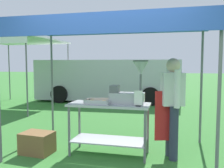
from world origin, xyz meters
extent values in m
plane|color=#33702D|center=(0.00, 6.00, 0.00)|extent=(70.00, 70.00, 0.00)
cylinder|color=slate|center=(1.42, 0.47, 1.07)|extent=(0.04, 0.04, 2.14)
cylinder|color=slate|center=(-1.70, 2.18, 1.07)|extent=(0.04, 0.04, 2.14)
cylinder|color=slate|center=(1.42, 2.18, 1.07)|extent=(0.04, 0.04, 2.14)
cube|color=blue|center=(-0.14, 1.33, 2.16)|extent=(3.32, 1.91, 0.05)
cube|color=blue|center=(-0.14, 0.38, 2.03)|extent=(3.32, 0.02, 0.24)
cube|color=#B7B7BC|center=(-0.14, 1.18, 0.85)|extent=(1.34, 0.56, 0.04)
cube|color=#B7B7BC|center=(-0.14, 1.18, 0.24)|extent=(1.23, 0.52, 0.02)
cylinder|color=slate|center=(-0.76, 0.94, 0.41)|extent=(0.04, 0.04, 0.83)
cylinder|color=slate|center=(0.48, 0.94, 0.41)|extent=(0.04, 0.04, 0.83)
cylinder|color=slate|center=(-0.76, 1.41, 0.41)|extent=(0.04, 0.04, 0.83)
cylinder|color=slate|center=(0.48, 1.41, 0.41)|extent=(0.04, 0.04, 0.83)
cube|color=#B7B7BC|center=(-0.31, 1.14, 0.87)|extent=(0.41, 0.30, 0.01)
cube|color=#B7B7BC|center=(-0.31, 1.00, 0.91)|extent=(0.41, 0.01, 0.06)
cube|color=#B7B7BC|center=(-0.31, 1.29, 0.91)|extent=(0.41, 0.01, 0.06)
cube|color=#B7B7BC|center=(-0.51, 1.14, 0.91)|extent=(0.01, 0.30, 0.06)
cube|color=#B7B7BC|center=(-0.11, 1.14, 0.91)|extent=(0.01, 0.30, 0.06)
torus|color=#EAB251|center=(-0.45, 1.12, 0.89)|extent=(0.11, 0.11, 0.03)
torus|color=#EAB251|center=(-0.36, 1.16, 0.89)|extent=(0.10, 0.10, 0.03)
torus|color=#EAB251|center=(-0.46, 1.23, 0.89)|extent=(0.10, 0.10, 0.03)
torus|color=#EAB251|center=(-0.29, 1.15, 0.89)|extent=(0.10, 0.10, 0.03)
torus|color=#EAB251|center=(-0.36, 1.07, 0.89)|extent=(0.10, 0.10, 0.03)
torus|color=#EAB251|center=(-0.24, 1.22, 0.89)|extent=(0.09, 0.09, 0.03)
torus|color=#EAB251|center=(-0.24, 1.08, 0.89)|extent=(0.10, 0.10, 0.03)
cube|color=#B7B7BC|center=(0.15, 1.26, 0.96)|extent=(0.56, 0.28, 0.18)
cube|color=slate|center=(-0.06, 1.26, 1.11)|extent=(0.14, 0.22, 0.12)
cylinder|color=slate|center=(0.37, 1.26, 1.20)|extent=(0.04, 0.04, 0.31)
cone|color=#B7B7BC|center=(0.37, 1.26, 1.46)|extent=(0.24, 0.24, 0.20)
cylinder|color=slate|center=(0.37, 1.26, 1.57)|extent=(0.25, 0.25, 0.02)
cube|color=black|center=(0.36, 1.03, 0.87)|extent=(0.08, 0.05, 0.02)
cube|color=white|center=(0.36, 1.03, 1.00)|extent=(0.13, 0.01, 0.23)
cylinder|color=#2D3347|center=(0.91, 1.18, 0.43)|extent=(0.14, 0.14, 0.86)
cylinder|color=#2D3347|center=(0.85, 1.37, 0.43)|extent=(0.14, 0.14, 0.86)
cube|color=silver|center=(0.88, 1.27, 1.12)|extent=(0.39, 0.31, 0.52)
cube|color=red|center=(0.76, 1.24, 0.69)|extent=(0.31, 0.11, 0.80)
cylinder|color=silver|center=(0.94, 1.06, 1.15)|extent=(0.11, 0.11, 0.58)
cylinder|color=silver|center=(0.82, 1.49, 1.15)|extent=(0.11, 0.11, 0.58)
sphere|color=beige|center=(0.88, 1.27, 1.50)|extent=(0.22, 0.22, 0.22)
cube|color=brown|center=(-1.35, 0.94, 0.18)|extent=(0.55, 0.43, 0.36)
cube|color=#BCBCC1|center=(-1.68, 7.08, 0.89)|extent=(5.83, 2.18, 1.60)
cube|color=#1E2833|center=(0.56, 7.19, 1.29)|extent=(0.18, 1.62, 0.70)
cylinder|color=black|center=(0.06, 8.10, 0.34)|extent=(0.69, 0.27, 0.68)
cylinder|color=black|center=(0.15, 6.24, 0.34)|extent=(0.69, 0.27, 0.68)
cylinder|color=black|center=(-3.50, 7.92, 0.34)|extent=(0.69, 0.27, 0.68)
cylinder|color=black|center=(-3.41, 6.06, 0.34)|extent=(0.69, 0.27, 0.68)
cylinder|color=slate|center=(-3.16, 3.46, 1.17)|extent=(0.04, 0.04, 2.34)
cylinder|color=slate|center=(-5.89, 6.36, 1.17)|extent=(0.04, 0.04, 2.34)
cylinder|color=slate|center=(-3.16, 6.36, 1.17)|extent=(0.04, 0.04, 2.34)
cube|color=white|center=(-4.53, 4.91, 2.36)|extent=(2.93, 3.10, 0.05)
camera|label=1|loc=(0.83, -2.65, 1.51)|focal=38.57mm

